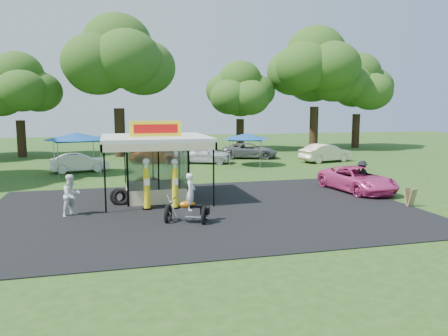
{
  "coord_description": "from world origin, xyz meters",
  "views": [
    {
      "loc": [
        -4.19,
        -17.92,
        4.83
      ],
      "look_at": [
        1.47,
        4.0,
        1.7
      ],
      "focal_mm": 35.0,
      "sensor_mm": 36.0,
      "label": 1
    }
  ],
  "objects_px": {
    "gas_pump_right": "(175,185)",
    "kiosk_car": "(152,184)",
    "bg_car_a": "(79,163)",
    "bg_car_b": "(156,156)",
    "spectator_west": "(71,195)",
    "bg_car_c": "(203,154)",
    "gas_station_kiosk": "(155,166)",
    "pink_sedan": "(357,179)",
    "motorcycle": "(189,203)",
    "spectator_east_a": "(362,175)",
    "bg_car_e": "(326,153)",
    "bg_car_d": "(250,151)",
    "gas_pump_left": "(147,185)",
    "tent_east": "(246,136)",
    "tent_west": "(76,136)",
    "a_frame_sign": "(410,197)"
  },
  "relations": [
    {
      "from": "bg_car_d",
      "to": "motorcycle",
      "type": "bearing_deg",
      "value": 174.71
    },
    {
      "from": "bg_car_a",
      "to": "tent_east",
      "type": "relative_size",
      "value": 1.1
    },
    {
      "from": "pink_sedan",
      "to": "bg_car_b",
      "type": "height_order",
      "value": "pink_sedan"
    },
    {
      "from": "pink_sedan",
      "to": "bg_car_b",
      "type": "xyz_separation_m",
      "value": [
        -10.01,
        16.18,
        -0.06
      ]
    },
    {
      "from": "tent_west",
      "to": "bg_car_d",
      "type": "bearing_deg",
      "value": 23.47
    },
    {
      "from": "spectator_west",
      "to": "bg_car_e",
      "type": "xyz_separation_m",
      "value": [
        20.46,
        15.23,
        -0.13
      ]
    },
    {
      "from": "pink_sedan",
      "to": "bg_car_b",
      "type": "distance_m",
      "value": 19.02
    },
    {
      "from": "gas_station_kiosk",
      "to": "kiosk_car",
      "type": "height_order",
      "value": "gas_station_kiosk"
    },
    {
      "from": "spectator_west",
      "to": "tent_west",
      "type": "distance_m",
      "value": 13.14
    },
    {
      "from": "pink_sedan",
      "to": "bg_car_d",
      "type": "height_order",
      "value": "bg_car_d"
    },
    {
      "from": "pink_sedan",
      "to": "bg_car_a",
      "type": "xyz_separation_m",
      "value": [
        -16.14,
        12.3,
        -0.02
      ]
    },
    {
      "from": "gas_pump_left",
      "to": "gas_pump_right",
      "type": "height_order",
      "value": "gas_pump_left"
    },
    {
      "from": "kiosk_car",
      "to": "bg_car_e",
      "type": "relative_size",
      "value": 0.57
    },
    {
      "from": "bg_car_a",
      "to": "bg_car_b",
      "type": "xyz_separation_m",
      "value": [
        6.12,
        3.88,
        -0.04
      ]
    },
    {
      "from": "spectator_west",
      "to": "bg_car_d",
      "type": "bearing_deg",
      "value": 10.33
    },
    {
      "from": "tent_west",
      "to": "spectator_west",
      "type": "bearing_deg",
      "value": -87.07
    },
    {
      "from": "bg_car_c",
      "to": "bg_car_d",
      "type": "xyz_separation_m",
      "value": [
        5.17,
        2.63,
        -0.12
      ]
    },
    {
      "from": "spectator_west",
      "to": "bg_car_a",
      "type": "bearing_deg",
      "value": 49.47
    },
    {
      "from": "gas_pump_left",
      "to": "kiosk_car",
      "type": "xyz_separation_m",
      "value": [
        0.65,
        4.51,
        -0.72
      ]
    },
    {
      "from": "kiosk_car",
      "to": "bg_car_d",
      "type": "relative_size",
      "value": 0.53
    },
    {
      "from": "gas_station_kiosk",
      "to": "tent_west",
      "type": "xyz_separation_m",
      "value": [
        -4.68,
        10.35,
        1.0
      ]
    },
    {
      "from": "spectator_west",
      "to": "bg_car_c",
      "type": "relative_size",
      "value": 0.38
    },
    {
      "from": "pink_sedan",
      "to": "tent_west",
      "type": "relative_size",
      "value": 1.19
    },
    {
      "from": "gas_station_kiosk",
      "to": "pink_sedan",
      "type": "relative_size",
      "value": 1.03
    },
    {
      "from": "gas_station_kiosk",
      "to": "tent_east",
      "type": "distance_m",
      "value": 14.79
    },
    {
      "from": "kiosk_car",
      "to": "bg_car_a",
      "type": "xyz_separation_m",
      "value": [
        -4.61,
        9.39,
        0.23
      ]
    },
    {
      "from": "kiosk_car",
      "to": "bg_car_a",
      "type": "relative_size",
      "value": 0.66
    },
    {
      "from": "bg_car_b",
      "to": "bg_car_d",
      "type": "xyz_separation_m",
      "value": [
        9.16,
        1.54,
        0.07
      ]
    },
    {
      "from": "gas_pump_right",
      "to": "kiosk_car",
      "type": "distance_m",
      "value": 4.73
    },
    {
      "from": "motorcycle",
      "to": "gas_pump_left",
      "type": "bearing_deg",
      "value": 139.9
    },
    {
      "from": "spectator_east_a",
      "to": "bg_car_d",
      "type": "height_order",
      "value": "spectator_east_a"
    },
    {
      "from": "gas_pump_right",
      "to": "spectator_west",
      "type": "relative_size",
      "value": 1.29
    },
    {
      "from": "pink_sedan",
      "to": "bg_car_e",
      "type": "bearing_deg",
      "value": 63.43
    },
    {
      "from": "gas_pump_right",
      "to": "bg_car_e",
      "type": "xyz_separation_m",
      "value": [
        15.77,
        15.01,
        -0.36
      ]
    },
    {
      "from": "gas_pump_left",
      "to": "bg_car_a",
      "type": "height_order",
      "value": "gas_pump_left"
    },
    {
      "from": "a_frame_sign",
      "to": "spectator_east_a",
      "type": "xyz_separation_m",
      "value": [
        0.05,
        4.45,
        0.42
      ]
    },
    {
      "from": "bg_car_a",
      "to": "motorcycle",
      "type": "bearing_deg",
      "value": -172.22
    },
    {
      "from": "gas_pump_left",
      "to": "bg_car_c",
      "type": "xyz_separation_m",
      "value": [
        6.15,
        16.7,
        -0.34
      ]
    },
    {
      "from": "motorcycle",
      "to": "spectator_east_a",
      "type": "distance_m",
      "value": 12.2
    },
    {
      "from": "gas_pump_right",
      "to": "spectator_east_a",
      "type": "height_order",
      "value": "gas_pump_right"
    },
    {
      "from": "bg_car_c",
      "to": "gas_station_kiosk",
      "type": "bearing_deg",
      "value": -179.75
    },
    {
      "from": "gas_pump_right",
      "to": "bg_car_b",
      "type": "relative_size",
      "value": 0.53
    },
    {
      "from": "bg_car_c",
      "to": "spectator_east_a",
      "type": "bearing_deg",
      "value": -134.84
    },
    {
      "from": "gas_station_kiosk",
      "to": "bg_car_d",
      "type": "distance_m",
      "value": 20.11
    },
    {
      "from": "a_frame_sign",
      "to": "spectator_west",
      "type": "distance_m",
      "value": 16.16
    },
    {
      "from": "bg_car_e",
      "to": "kiosk_car",
      "type": "bearing_deg",
      "value": 108.35
    },
    {
      "from": "tent_east",
      "to": "motorcycle",
      "type": "bearing_deg",
      "value": -114.65
    },
    {
      "from": "gas_pump_left",
      "to": "bg_car_e",
      "type": "height_order",
      "value": "gas_pump_left"
    },
    {
      "from": "spectator_west",
      "to": "pink_sedan",
      "type": "bearing_deg",
      "value": -35.79
    },
    {
      "from": "bg_car_c",
      "to": "tent_west",
      "type": "relative_size",
      "value": 1.14
    }
  ]
}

